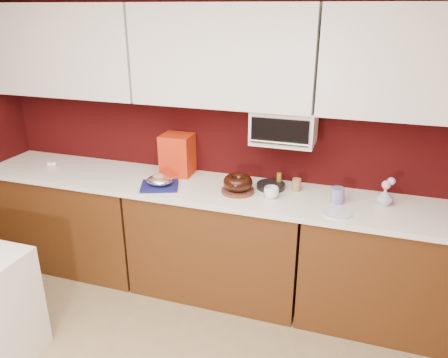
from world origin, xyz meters
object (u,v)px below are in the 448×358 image
object	(u,v)px
toaster_oven	(284,126)
bundt_cake	(238,182)
flower_vase	(385,196)
blue_jar	(337,195)
coffee_mug	(271,191)
foil_ham_nest	(159,180)
pandoro_box	(178,154)

from	to	relation	value
toaster_oven	bundt_cake	distance (m)	0.52
flower_vase	blue_jar	bearing A→B (deg)	-167.63
toaster_oven	bundt_cake	xyz separation A→B (m)	(-0.28, -0.20, -0.39)
coffee_mug	blue_jar	world-z (taller)	blue_jar
blue_jar	flower_vase	size ratio (longest dim) A/B	0.83
foil_ham_nest	pandoro_box	distance (m)	0.33
pandoro_box	flower_vase	world-z (taller)	pandoro_box
bundt_cake	flower_vase	xyz separation A→B (m)	(1.02, 0.11, -0.01)
coffee_mug	flower_vase	distance (m)	0.77
bundt_cake	foil_ham_nest	bearing A→B (deg)	-171.17
bundt_cake	pandoro_box	distance (m)	0.62
toaster_oven	blue_jar	world-z (taller)	toaster_oven
coffee_mug	blue_jar	size ratio (longest dim) A/B	0.91
foil_ham_nest	coffee_mug	bearing A→B (deg)	4.71
bundt_cake	blue_jar	xyz separation A→B (m)	(0.71, 0.04, -0.02)
pandoro_box	foil_ham_nest	bearing A→B (deg)	-95.16
foil_ham_nest	blue_jar	bearing A→B (deg)	5.84
coffee_mug	blue_jar	xyz separation A→B (m)	(0.45, 0.06, 0.00)
blue_jar	bundt_cake	bearing A→B (deg)	-176.68
toaster_oven	flower_vase	distance (m)	0.84
foil_ham_nest	toaster_oven	bearing A→B (deg)	18.34
coffee_mug	foil_ham_nest	bearing A→B (deg)	-175.29
bundt_cake	toaster_oven	bearing A→B (deg)	34.97
bundt_cake	flower_vase	world-z (taller)	flower_vase
foil_ham_nest	flower_vase	distance (m)	1.62
foil_ham_nest	flower_vase	bearing A→B (deg)	7.11
pandoro_box	blue_jar	distance (m)	1.30
bundt_cake	foil_ham_nest	distance (m)	0.60
toaster_oven	pandoro_box	size ratio (longest dim) A/B	1.36
pandoro_box	blue_jar	bearing A→B (deg)	-9.59
coffee_mug	flower_vase	bearing A→B (deg)	9.74
foil_ham_nest	coffee_mug	xyz separation A→B (m)	(0.84, 0.07, -0.00)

